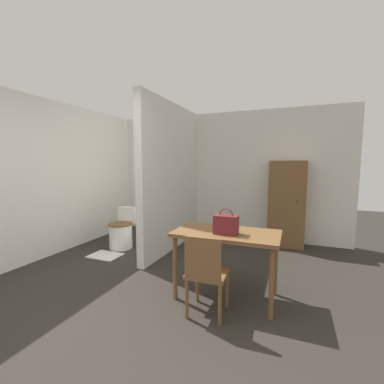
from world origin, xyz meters
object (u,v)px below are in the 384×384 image
dining_table (226,240)px  handbag (226,224)px  wooden_chair (206,272)px  wooden_cabinet (287,204)px  toilet (123,231)px

dining_table → handbag: (0.01, -0.08, 0.20)m
wooden_chair → wooden_cabinet: 2.71m
dining_table → wooden_cabinet: wooden_cabinet is taller
toilet → dining_table: bearing=-24.9°
toilet → wooden_cabinet: bearing=23.8°
wooden_chair → toilet: 2.50m
dining_table → wooden_cabinet: 2.25m
dining_table → wooden_chair: 0.48m
wooden_cabinet → handbag: bearing=-103.4°
toilet → wooden_cabinet: wooden_cabinet is taller
dining_table → handbag: handbag is taller
wooden_chair → handbag: (0.10, 0.35, 0.40)m
wooden_chair → wooden_cabinet: bearing=73.8°
dining_table → wooden_chair: bearing=-101.7°
dining_table → wooden_chair: wooden_chair is taller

